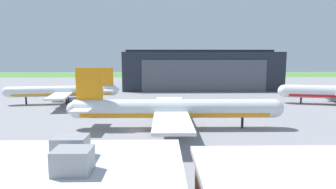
% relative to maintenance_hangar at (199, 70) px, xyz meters
% --- Properties ---
extents(ground_plane, '(440.00, 440.00, 0.00)m').
position_rel_maintenance_hangar_xyz_m(ground_plane, '(-24.86, -86.87, -9.06)').
color(ground_plane, gray).
extents(grass_field_strip, '(440.00, 56.00, 0.08)m').
position_rel_maintenance_hangar_xyz_m(grass_field_strip, '(-24.86, 98.88, -9.02)').
color(grass_field_strip, '#498831').
rests_on(grass_field_strip, ground_plane).
extents(maintenance_hangar, '(73.25, 38.93, 19.04)m').
position_rel_maintenance_hangar_xyz_m(maintenance_hangar, '(0.00, 0.00, 0.00)').
color(maintenance_hangar, '#232833').
rests_on(maintenance_hangar, ground_plane).
extents(airliner_near_left, '(48.40, 39.52, 13.64)m').
position_rel_maintenance_hangar_xyz_m(airliner_near_left, '(-16.01, -84.82, -4.72)').
color(airliner_near_left, silver).
rests_on(airliner_near_left, ground_plane).
extents(airliner_far_right, '(37.59, 34.24, 12.08)m').
position_rel_maintenance_hangar_xyz_m(airliner_far_right, '(-52.35, -50.25, -4.91)').
color(airliner_far_right, silver).
rests_on(airliner_far_right, ground_plane).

